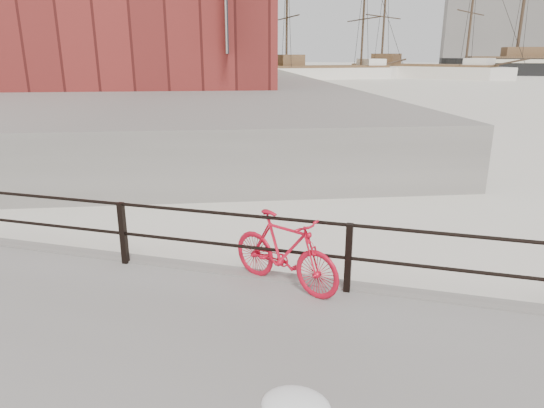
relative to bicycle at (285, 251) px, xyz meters
The scene contains 8 objects.
far_quay 80.56m from the bicycle, 116.25° to the left, with size 24.00×150.00×1.80m, color gray.
bicycle is the anchor object (origin of this frame).
schooner_mid 72.89m from the bicycle, 88.03° to the left, with size 28.61×12.10×20.60m, color beige, non-canonical shape.
schooner_left 66.69m from the bicycle, 99.46° to the left, with size 25.07×11.39×18.97m, color white, non-canonical shape.
workboat_near 34.01m from the bicycle, 121.02° to the left, with size 12.52×4.17×7.00m, color black, non-canonical shape.
workboat_far 54.77m from the bicycle, 122.53° to the left, with size 10.80×3.73×7.00m, color black, non-canonical shape.
apartment_brick 116.18m from the bicycle, 115.95° to the left, with size 24.00×15.00×21.20m, color brown.
industrial_west 142.58m from the bicycle, 80.14° to the left, with size 32.00×18.00×18.00m, color gray.
Camera 1 is at (-2.84, -6.31, 3.53)m, focal length 32.00 mm.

